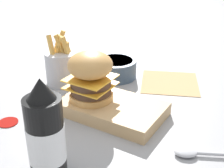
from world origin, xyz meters
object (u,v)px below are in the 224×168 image
(serving_board, at_px, (112,108))
(side_bowl, at_px, (115,68))
(spoon, at_px, (194,153))
(fries_basket, at_px, (62,66))
(ketchup_bottle, at_px, (46,137))
(burger, at_px, (91,76))

(serving_board, xyz_separation_m, side_bowl, (-0.11, 0.20, 0.01))
(spoon, bearing_deg, fries_basket, -42.42)
(ketchup_bottle, distance_m, fries_basket, 0.40)
(burger, distance_m, spoon, 0.29)
(burger, xyz_separation_m, side_bowl, (-0.05, 0.20, -0.06))
(ketchup_bottle, bearing_deg, fries_basket, 125.98)
(serving_board, bearing_deg, spoon, -13.21)
(serving_board, distance_m, fries_basket, 0.23)
(ketchup_bottle, relative_size, fries_basket, 1.28)
(burger, height_order, fries_basket, fries_basket)
(burger, height_order, spoon, burger)
(fries_basket, bearing_deg, spoon, -16.46)
(fries_basket, bearing_deg, ketchup_bottle, -54.02)
(serving_board, xyz_separation_m, burger, (-0.06, -0.01, 0.08))
(burger, xyz_separation_m, fries_basket, (-0.16, 0.09, -0.04))
(burger, xyz_separation_m, ketchup_bottle, (0.07, -0.24, -0.01))
(fries_basket, distance_m, side_bowl, 0.16)
(serving_board, height_order, burger, burger)
(serving_board, height_order, spoon, serving_board)
(ketchup_bottle, xyz_separation_m, fries_basket, (-0.24, 0.33, -0.04))
(ketchup_bottle, distance_m, side_bowl, 0.47)
(ketchup_bottle, relative_size, side_bowl, 1.54)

